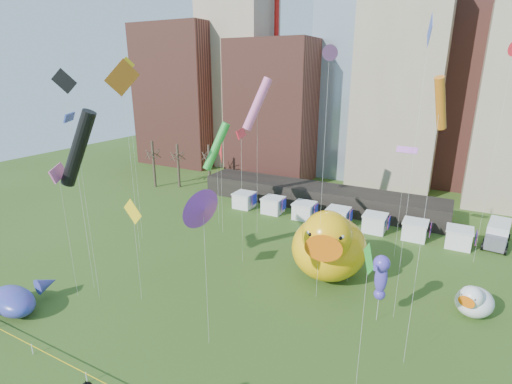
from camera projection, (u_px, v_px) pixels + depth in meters
The scene contains 27 objects.
skyline at pixel (393, 65), 67.75m from camera, with size 101.00×23.00×68.00m.
pavilion at pixel (318, 196), 60.55m from camera, with size 38.00×6.00×3.20m, color black.
vendor_tents at pixel (338, 217), 53.41m from camera, with size 33.24×2.80×2.40m.
bare_trees at pixel (179, 165), 70.28m from camera, with size 8.44×6.44×8.50m.
big_duck at pixel (329, 245), 39.00m from camera, with size 9.24×11.21×8.09m.
small_duck at pixel (474, 301), 33.44m from camera, with size 4.10×4.58×3.20m.
seahorse_green at pixel (350, 248), 38.13m from camera, with size 1.53×1.78×5.38m.
seahorse_purple at pixel (381, 274), 31.80m from camera, with size 1.76×1.98×6.22m.
whale_inflatable at pixel (15, 299), 34.25m from camera, with size 6.00×7.25×2.48m.
box_truck at pixel (498, 233), 47.46m from camera, with size 3.19×6.54×2.67m.
kite_0 at pixel (221, 153), 47.93m from camera, with size 1.70×2.44×12.04m.
kite_1 at pixel (257, 104), 46.06m from camera, with size 3.42×3.41×19.88m.
kite_2 at pixel (65, 86), 39.07m from camera, with size 2.27×1.29×20.83m.
kite_3 at pixel (216, 146), 51.00m from camera, with size 3.67×3.26×14.19m.
kite_4 at pixel (133, 213), 33.63m from camera, with size 2.33×0.31×9.99m.
kite_5 at pixel (428, 44), 26.85m from camera, with size 0.49×2.22×24.37m.
kite_6 at pixel (440, 104), 22.74m from camera, with size 1.11×1.99×20.37m.
kite_7 at pixel (407, 151), 40.83m from camera, with size 2.17×0.52×12.86m.
kite_8 at pixel (241, 134), 38.97m from camera, with size 1.09×2.71×14.90m.
kite_9 at pixel (329, 56), 30.08m from camera, with size 0.64×1.19×22.53m.
kite_10 at pixel (78, 149), 32.16m from camera, with size 4.06×2.47×17.68m.
kite_11 at pixel (368, 262), 23.37m from camera, with size 1.01×1.79×10.72m.
kite_12 at pixel (126, 74), 43.24m from camera, with size 1.06×1.85×22.06m.
kite_13 at pixel (70, 119), 33.19m from camera, with size 1.70×2.15×17.11m.
kite_14 at pixel (123, 80), 40.13m from camera, with size 1.63×3.52×21.79m.
kite_15 at pixel (203, 209), 27.08m from camera, with size 0.44×2.67×12.64m.
kite_17 at pixel (58, 173), 33.19m from camera, with size 2.66×3.06×12.72m.
Camera 1 is at (14.31, -13.34, 20.68)m, focal length 27.00 mm.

